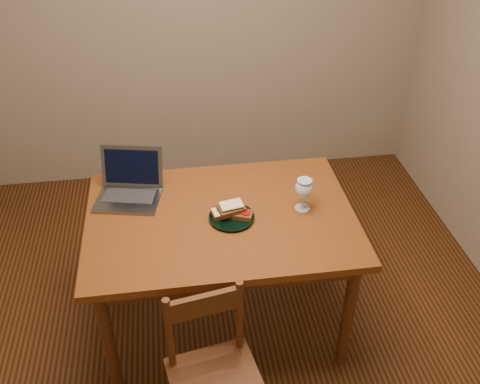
{
  "coord_description": "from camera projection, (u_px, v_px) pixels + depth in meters",
  "views": [
    {
      "loc": [
        -0.22,
        -1.99,
        2.35
      ],
      "look_at": [
        0.09,
        0.15,
        0.8
      ],
      "focal_mm": 40.0,
      "sensor_mm": 36.0,
      "label": 1
    }
  ],
  "objects": [
    {
      "name": "back_wall",
      "position": [
        195.0,
        4.0,
        3.53
      ],
      "size": [
        3.2,
        0.02,
        2.6
      ],
      "primitive_type": "cube",
      "color": "gray",
      "rests_on": "floor"
    },
    {
      "name": "table",
      "position": [
        221.0,
        229.0,
        2.64
      ],
      "size": [
        1.3,
        0.9,
        0.74
      ],
      "color": "#4F270D",
      "rests_on": "floor"
    },
    {
      "name": "floor",
      "position": [
        229.0,
        325.0,
        3.0
      ],
      "size": [
        3.2,
        3.2,
        0.02
      ],
      "primitive_type": "cube",
      "color": "black",
      "rests_on": "ground"
    },
    {
      "name": "sandwich_tomato",
      "position": [
        241.0,
        214.0,
        2.55
      ],
      "size": [
        0.13,
        0.1,
        0.03
      ],
      "primitive_type": null,
      "rotation": [
        0.0,
        0.0,
        -0.37
      ],
      "color": "#381E0C",
      "rests_on": "plate"
    },
    {
      "name": "sandwich_top",
      "position": [
        231.0,
        208.0,
        2.54
      ],
      "size": [
        0.14,
        0.11,
        0.04
      ],
      "primitive_type": null,
      "rotation": [
        0.0,
        0.0,
        0.29
      ],
      "color": "#381E0C",
      "rests_on": "plate"
    },
    {
      "name": "chair",
      "position": [
        214.0,
        372.0,
        2.23
      ],
      "size": [
        0.43,
        0.42,
        0.4
      ],
      "rotation": [
        0.0,
        0.0,
        0.18
      ],
      "color": "#3C1A0C",
      "rests_on": "floor"
    },
    {
      "name": "milk_glass",
      "position": [
        304.0,
        194.0,
        2.59
      ],
      "size": [
        0.09,
        0.09,
        0.17
      ],
      "primitive_type": null,
      "color": "white",
      "rests_on": "table"
    },
    {
      "name": "plate",
      "position": [
        232.0,
        217.0,
        2.57
      ],
      "size": [
        0.22,
        0.22,
        0.02
      ],
      "primitive_type": "cylinder",
      "color": "black",
      "rests_on": "table"
    },
    {
      "name": "sandwich_cheese",
      "position": [
        224.0,
        212.0,
        2.56
      ],
      "size": [
        0.12,
        0.08,
        0.03
      ],
      "primitive_type": null,
      "rotation": [
        0.0,
        0.0,
        0.14
      ],
      "color": "#381E0C",
      "rests_on": "plate"
    },
    {
      "name": "laptop",
      "position": [
        130.0,
        184.0,
        2.71
      ],
      "size": [
        0.37,
        0.35,
        0.23
      ],
      "rotation": [
        0.0,
        0.0,
        -0.21
      ],
      "color": "slate",
      "rests_on": "table"
    }
  ]
}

